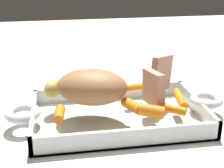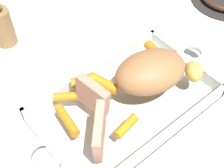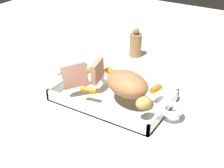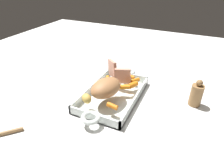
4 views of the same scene
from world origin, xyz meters
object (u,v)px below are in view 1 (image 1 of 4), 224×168
baby_carrot_northeast (59,114)px  baby_carrot_southeast (136,87)px  roast_slice_thin (153,88)px  baby_carrot_center_right (133,106)px  roast_slice_thick (161,73)px  potato_golden_small (53,88)px  pork_roast (92,87)px  baby_carrot_long (151,111)px  baby_carrot_northwest (175,109)px  roasting_dish (118,116)px  baby_carrot_short (180,99)px

baby_carrot_northeast → baby_carrot_southeast: 0.20m
roast_slice_thin → baby_carrot_southeast: roast_slice_thin is taller
baby_carrot_center_right → baby_carrot_southeast: size_ratio=1.10×
roast_slice_thick → baby_carrot_center_right: (0.08, 0.09, -0.03)m
baby_carrot_southeast → potato_golden_small: potato_golden_small is taller
pork_roast → baby_carrot_long: bearing=142.1°
pork_roast → roast_slice_thin: size_ratio=2.08×
baby_carrot_northwest → potato_golden_small: (0.23, -0.12, 0.01)m
pork_roast → baby_carrot_southeast: 0.12m
roasting_dish → baby_carrot_center_right: 0.06m
baby_carrot_northwest → roast_slice_thick: bearing=-94.2°
baby_carrot_short → baby_carrot_northwest: bearing=58.6°
roast_slice_thin → baby_carrot_long: (0.02, 0.05, -0.02)m
pork_roast → baby_carrot_center_right: 0.09m
roasting_dish → roast_slice_thin: 0.09m
roast_slice_thin → potato_golden_small: bearing=-19.5°
roasting_dish → baby_carrot_long: baby_carrot_long is taller
roasting_dish → pork_roast: (0.05, -0.01, 0.07)m
roast_slice_thin → baby_carrot_northwest: bearing=121.4°
roast_slice_thick → baby_carrot_northeast: size_ratio=1.86×
baby_carrot_center_right → baby_carrot_northwest: baby_carrot_center_right is taller
roasting_dish → baby_carrot_short: (-0.12, 0.02, 0.04)m
pork_roast → baby_carrot_northwest: pork_roast is taller
roast_slice_thin → baby_carrot_short: roast_slice_thin is taller
roasting_dish → potato_golden_small: size_ratio=9.88×
pork_roast → baby_carrot_northeast: (0.07, 0.06, -0.03)m
baby_carrot_center_right → baby_carrot_northwest: bearing=162.5°
roast_slice_thick → baby_carrot_long: size_ratio=1.63×
roast_slice_thick → baby_carrot_center_right: 0.13m
roasting_dish → pork_roast: size_ratio=3.20×
baby_carrot_long → baby_carrot_northwest: bearing=-172.3°
baby_carrot_southeast → potato_golden_small: (0.18, 0.00, 0.01)m
pork_roast → baby_carrot_long: size_ratio=2.97×
baby_carrot_northwest → pork_roast: bearing=-26.0°
baby_carrot_center_right → potato_golden_small: 0.18m
baby_carrot_northeast → potato_golden_small: 0.10m
pork_roast → baby_carrot_short: 0.18m
baby_carrot_long → baby_carrot_northwest: baby_carrot_long is taller
baby_carrot_center_right → baby_carrot_northeast: (0.14, 0.01, -0.00)m
roasting_dish → roast_slice_thick: bearing=-154.3°
pork_roast → baby_carrot_northeast: 0.09m
roasting_dish → baby_carrot_short: bearing=170.6°
roasting_dish → baby_carrot_long: 0.10m
baby_carrot_long → baby_carrot_center_right: (0.03, -0.03, -0.00)m
baby_carrot_northeast → baby_carrot_northwest: 0.22m
roasting_dish → baby_carrot_center_right: baby_carrot_center_right is taller
baby_carrot_southeast → baby_carrot_northwest: bearing=110.5°
baby_carrot_center_right → baby_carrot_northeast: bearing=3.9°
roast_slice_thin → baby_carrot_northeast: roast_slice_thin is taller
baby_carrot_southeast → baby_carrot_northwest: (-0.05, 0.12, -0.00)m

